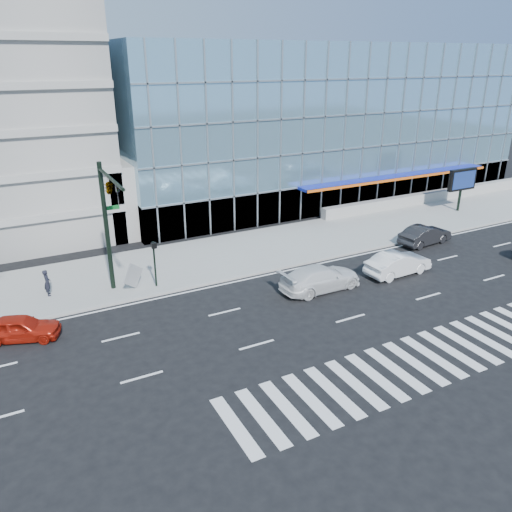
# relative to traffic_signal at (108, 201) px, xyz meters

# --- Properties ---
(ground) EXTENTS (160.00, 160.00, 0.00)m
(ground) POSITION_rel_traffic_signal_xyz_m (11.00, -4.57, -6.16)
(ground) COLOR black
(ground) RESTS_ON ground
(sidewalk) EXTENTS (120.00, 8.00, 0.15)m
(sidewalk) POSITION_rel_traffic_signal_xyz_m (11.00, 3.43, -6.09)
(sidewalk) COLOR gray
(sidewalk) RESTS_ON ground
(theatre_building) EXTENTS (42.00, 26.00, 15.00)m
(theatre_building) POSITION_rel_traffic_signal_xyz_m (25.00, 21.43, 1.34)
(theatre_building) COLOR #77A9C6
(theatre_building) RESTS_ON ground
(ramp_block) EXTENTS (6.00, 8.00, 6.00)m
(ramp_block) POSITION_rel_traffic_signal_xyz_m (5.00, 13.43, -3.16)
(ramp_block) COLOR gray
(ramp_block) RESTS_ON ground
(retaining_wall) EXTENTS (30.00, 0.80, 1.00)m
(retaining_wall) POSITION_rel_traffic_signal_xyz_m (35.00, 7.03, -5.51)
(retaining_wall) COLOR gray
(retaining_wall) RESTS_ON sidewalk
(traffic_signal) EXTENTS (1.14, 5.74, 8.00)m
(traffic_signal) POSITION_rel_traffic_signal_xyz_m (0.00, 0.00, 0.00)
(traffic_signal) COLOR black
(traffic_signal) RESTS_ON sidewalk
(ped_signal_post) EXTENTS (0.30, 0.33, 3.00)m
(ped_signal_post) POSITION_rel_traffic_signal_xyz_m (2.50, 0.37, -4.02)
(ped_signal_post) COLOR black
(ped_signal_post) RESTS_ON sidewalk
(marquee_sign) EXTENTS (3.20, 0.43, 4.00)m
(marquee_sign) POSITION_rel_traffic_signal_xyz_m (33.00, 3.42, -3.10)
(marquee_sign) COLOR black
(marquee_sign) RESTS_ON sidewalk
(white_suv) EXTENTS (5.52, 2.37, 1.58)m
(white_suv) POSITION_rel_traffic_signal_xyz_m (11.64, -4.59, -5.37)
(white_suv) COLOR white
(white_suv) RESTS_ON ground
(white_sedan) EXTENTS (4.87, 1.88, 1.58)m
(white_sedan) POSITION_rel_traffic_signal_xyz_m (17.64, -5.07, -5.37)
(white_sedan) COLOR silver
(white_sedan) RESTS_ON ground
(dark_sedan) EXTENTS (4.76, 2.09, 1.52)m
(dark_sedan) POSITION_rel_traffic_signal_xyz_m (23.64, -1.57, -5.40)
(dark_sedan) COLOR black
(dark_sedan) RESTS_ON ground
(red_sedan) EXTENTS (4.26, 2.85, 1.35)m
(red_sedan) POSITION_rel_traffic_signal_xyz_m (-5.62, -2.36, -5.49)
(red_sedan) COLOR #AB1B0D
(red_sedan) RESTS_ON ground
(pedestrian) EXTENTS (0.42, 0.62, 1.66)m
(pedestrian) POSITION_rel_traffic_signal_xyz_m (-3.74, 2.22, -5.18)
(pedestrian) COLOR black
(pedestrian) RESTS_ON sidewalk
(tilted_panel) EXTENTS (1.54, 1.06, 1.81)m
(tilted_panel) POSITION_rel_traffic_signal_xyz_m (1.12, 0.64, -5.11)
(tilted_panel) COLOR #999999
(tilted_panel) RESTS_ON sidewalk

